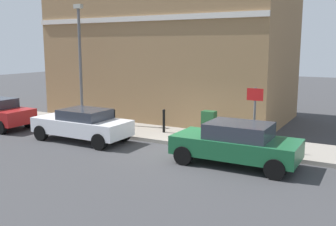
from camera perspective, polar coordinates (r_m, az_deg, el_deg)
ground at (r=14.36m, az=2.96°, el=-5.92°), size 80.00×80.00×0.00m
sidewalk at (r=19.13m, az=-10.74°, el=-1.85°), size 2.54×30.00×0.15m
corner_building at (r=21.60m, az=0.51°, el=10.93°), size 6.79×12.55×8.60m
car_green at (r=12.94m, az=10.08°, el=-4.39°), size 1.92×4.13×1.43m
car_white at (r=16.33m, az=-12.58°, el=-1.63°), size 1.78×4.20×1.35m
utility_cabinet at (r=15.86m, az=6.08°, el=-1.91°), size 0.46×0.61×1.15m
bollard_near_cabinet at (r=16.89m, az=-0.62°, el=-1.04°), size 0.14×0.14×1.04m
bollard_far_kerb at (r=17.04m, az=-7.99°, el=-1.04°), size 0.14×0.14×1.04m
street_sign at (r=14.19m, az=12.71°, el=0.54°), size 0.08×0.60×2.30m
lamppost at (r=19.34m, az=-12.88°, el=7.85°), size 0.20×0.44×5.72m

